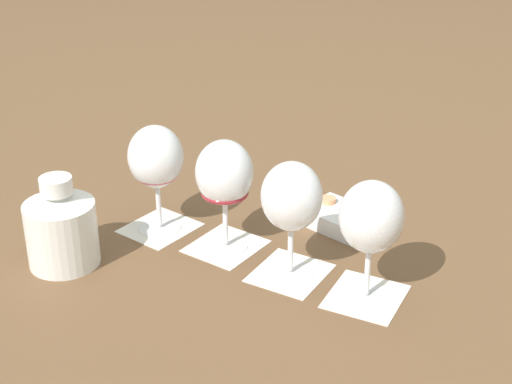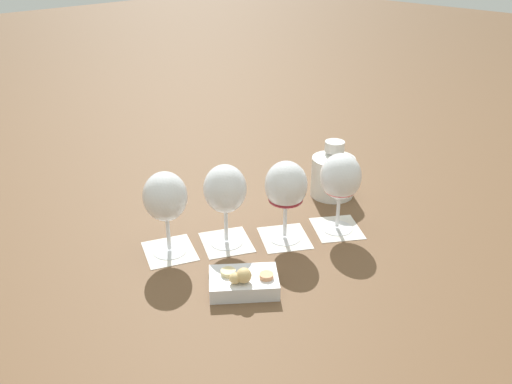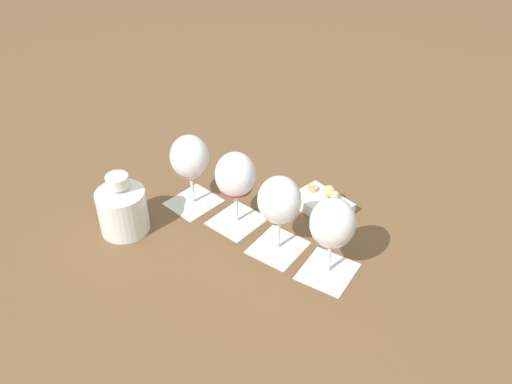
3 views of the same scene
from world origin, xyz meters
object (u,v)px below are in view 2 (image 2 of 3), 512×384
object	(u,v)px
wine_glass_0	(340,180)
ceramic_vase	(333,172)
wine_glass_3	(165,200)
wine_glass_1	(286,188)
snack_dish	(244,282)
wine_glass_2	(225,192)

from	to	relation	value
wine_glass_0	ceramic_vase	size ratio (longest dim) A/B	1.24
wine_glass_3	wine_glass_1	bearing A→B (deg)	148.06
wine_glass_3	ceramic_vase	bearing A→B (deg)	171.24
wine_glass_1	snack_dish	xyz separation A→B (m)	(0.20, 0.08, -0.11)
wine_glass_1	ceramic_vase	xyz separation A→B (m)	(-0.26, -0.07, -0.06)
wine_glass_0	snack_dish	distance (m)	0.34
wine_glass_0	wine_glass_3	size ratio (longest dim) A/B	1.00
wine_glass_2	wine_glass_1	bearing A→B (deg)	143.96
wine_glass_1	wine_glass_3	bearing A→B (deg)	-31.94
wine_glass_0	snack_dish	size ratio (longest dim) A/B	1.17
wine_glass_0	wine_glass_2	size ratio (longest dim) A/B	1.00
wine_glass_2	wine_glass_0	bearing A→B (deg)	149.31
snack_dish	wine_glass_1	bearing A→B (deg)	-159.03
wine_glass_0	snack_dish	bearing A→B (deg)	3.60
wine_glass_1	wine_glass_3	size ratio (longest dim) A/B	1.00
wine_glass_3	ceramic_vase	size ratio (longest dim) A/B	1.24
wine_glass_1	snack_dish	world-z (taller)	wine_glass_1
wine_glass_1	ceramic_vase	bearing A→B (deg)	-165.55
wine_glass_2	snack_dish	bearing A→B (deg)	59.18
ceramic_vase	snack_dish	distance (m)	0.48
wine_glass_2	wine_glass_3	bearing A→B (deg)	-27.69
ceramic_vase	wine_glass_3	bearing A→B (deg)	-8.76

